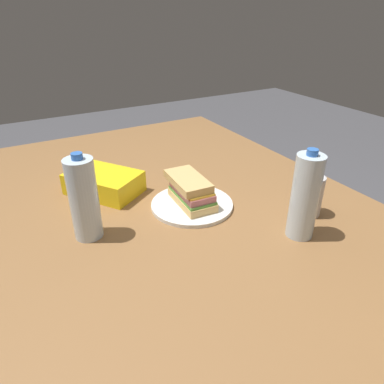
{
  "coord_description": "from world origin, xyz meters",
  "views": [
    {
      "loc": [
        -0.84,
        0.42,
        1.31
      ],
      "look_at": [
        -0.02,
        -0.05,
        0.81
      ],
      "focal_mm": 33.14,
      "sensor_mm": 36.0,
      "label": 1
    }
  ],
  "objects_px": {
    "sandwich": "(191,191)",
    "chip_bag": "(104,183)",
    "water_bottle_spare": "(84,199)",
    "dining_table": "(177,229)",
    "water_bottle_tall": "(305,197)",
    "paper_plate": "(192,205)",
    "soda_can_silver": "(311,196)"
  },
  "relations": [
    {
      "from": "sandwich",
      "to": "water_bottle_spare",
      "type": "distance_m",
      "value": 0.32
    },
    {
      "from": "sandwich",
      "to": "water_bottle_spare",
      "type": "bearing_deg",
      "value": 90.59
    },
    {
      "from": "paper_plate",
      "to": "soda_can_silver",
      "type": "distance_m",
      "value": 0.35
    },
    {
      "from": "chip_bag",
      "to": "water_bottle_spare",
      "type": "distance_m",
      "value": 0.26
    },
    {
      "from": "water_bottle_tall",
      "to": "soda_can_silver",
      "type": "distance_m",
      "value": 0.13
    },
    {
      "from": "sandwich",
      "to": "water_bottle_spare",
      "type": "relative_size",
      "value": 0.79
    },
    {
      "from": "water_bottle_tall",
      "to": "paper_plate",
      "type": "bearing_deg",
      "value": 33.18
    },
    {
      "from": "water_bottle_spare",
      "to": "chip_bag",
      "type": "bearing_deg",
      "value": -26.62
    },
    {
      "from": "chip_bag",
      "to": "water_bottle_tall",
      "type": "relative_size",
      "value": 0.93
    },
    {
      "from": "sandwich",
      "to": "water_bottle_spare",
      "type": "xyz_separation_m",
      "value": [
        -0.0,
        0.32,
        0.06
      ]
    },
    {
      "from": "dining_table",
      "to": "water_bottle_spare",
      "type": "xyz_separation_m",
      "value": [
        -0.02,
        0.27,
        0.19
      ]
    },
    {
      "from": "paper_plate",
      "to": "soda_can_silver",
      "type": "bearing_deg",
      "value": -126.47
    },
    {
      "from": "soda_can_silver",
      "to": "chip_bag",
      "type": "bearing_deg",
      "value": 48.48
    },
    {
      "from": "water_bottle_spare",
      "to": "soda_can_silver",
      "type": "xyz_separation_m",
      "value": [
        -0.21,
        -0.6,
        -0.05
      ]
    },
    {
      "from": "dining_table",
      "to": "water_bottle_spare",
      "type": "distance_m",
      "value": 0.33
    },
    {
      "from": "water_bottle_spare",
      "to": "sandwich",
      "type": "bearing_deg",
      "value": -89.41
    },
    {
      "from": "paper_plate",
      "to": "water_bottle_spare",
      "type": "distance_m",
      "value": 0.34
    },
    {
      "from": "dining_table",
      "to": "sandwich",
      "type": "distance_m",
      "value": 0.14
    },
    {
      "from": "sandwich",
      "to": "chip_bag",
      "type": "relative_size",
      "value": 0.81
    },
    {
      "from": "sandwich",
      "to": "soda_can_silver",
      "type": "xyz_separation_m",
      "value": [
        -0.21,
        -0.28,
        0.01
      ]
    },
    {
      "from": "water_bottle_tall",
      "to": "soda_can_silver",
      "type": "bearing_deg",
      "value": -57.17
    },
    {
      "from": "dining_table",
      "to": "sandwich",
      "type": "relative_size",
      "value": 8.81
    },
    {
      "from": "water_bottle_spare",
      "to": "soda_can_silver",
      "type": "bearing_deg",
      "value": -109.18
    },
    {
      "from": "sandwich",
      "to": "chip_bag",
      "type": "xyz_separation_m",
      "value": [
        0.22,
        0.2,
        -0.02
      ]
    },
    {
      "from": "chip_bag",
      "to": "paper_plate",
      "type": "bearing_deg",
      "value": 8.03
    },
    {
      "from": "paper_plate",
      "to": "chip_bag",
      "type": "relative_size",
      "value": 1.09
    },
    {
      "from": "chip_bag",
      "to": "water_bottle_spare",
      "type": "bearing_deg",
      "value": -61.26
    },
    {
      "from": "paper_plate",
      "to": "chip_bag",
      "type": "bearing_deg",
      "value": 42.67
    },
    {
      "from": "sandwich",
      "to": "soda_can_silver",
      "type": "height_order",
      "value": "soda_can_silver"
    },
    {
      "from": "water_bottle_spare",
      "to": "soda_can_silver",
      "type": "height_order",
      "value": "water_bottle_spare"
    },
    {
      "from": "chip_bag",
      "to": "soda_can_silver",
      "type": "height_order",
      "value": "soda_can_silver"
    },
    {
      "from": "chip_bag",
      "to": "dining_table",
      "type": "bearing_deg",
      "value": 2.78
    }
  ]
}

